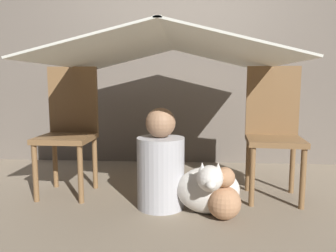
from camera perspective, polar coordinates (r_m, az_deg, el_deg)
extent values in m
plane|color=gray|center=(2.27, -0.13, -12.83)|extent=(8.80, 8.80, 0.00)
cube|color=#6B6056|center=(3.26, 1.22, 15.70)|extent=(7.00, 0.05, 2.50)
cylinder|color=brown|center=(2.36, -22.11, -7.64)|extent=(0.04, 0.04, 0.39)
cylinder|color=brown|center=(2.24, -15.00, -8.15)|extent=(0.04, 0.04, 0.39)
cylinder|color=brown|center=(2.63, -19.06, -5.96)|extent=(0.04, 0.04, 0.39)
cylinder|color=brown|center=(2.52, -12.61, -6.30)|extent=(0.04, 0.04, 0.39)
cube|color=brown|center=(2.39, -17.40, -2.06)|extent=(0.37, 0.37, 0.04)
cube|color=brown|center=(2.52, -16.19, 4.40)|extent=(0.37, 0.04, 0.48)
cylinder|color=brown|center=(2.18, 14.43, -8.57)|extent=(0.04, 0.04, 0.39)
cylinder|color=brown|center=(2.23, 22.42, -8.54)|extent=(0.04, 0.04, 0.39)
cylinder|color=brown|center=(2.48, 13.79, -6.59)|extent=(0.04, 0.04, 0.39)
cylinder|color=brown|center=(2.53, 20.83, -6.62)|extent=(0.04, 0.04, 0.39)
cube|color=brown|center=(2.31, 18.08, -2.45)|extent=(0.40, 0.40, 0.04)
cube|color=brown|center=(2.44, 17.74, 4.25)|extent=(0.37, 0.06, 0.48)
cube|color=silver|center=(2.26, -9.31, 12.59)|extent=(0.72, 1.45, 0.19)
cube|color=silver|center=(2.22, 9.51, 12.69)|extent=(0.72, 1.45, 0.19)
cube|color=silver|center=(2.22, 0.00, 15.04)|extent=(0.04, 1.45, 0.01)
cylinder|color=#B2B2B7|center=(2.10, -1.28, -8.10)|extent=(0.30, 0.30, 0.45)
sphere|color=#9E7556|center=(2.03, -1.31, 0.57)|extent=(0.19, 0.19, 0.19)
ellipsoid|color=silver|center=(2.04, 7.00, -11.01)|extent=(0.38, 0.21, 0.29)
sphere|color=silver|center=(1.87, 7.31, -9.04)|extent=(0.15, 0.15, 0.15)
ellipsoid|color=silver|center=(1.81, 7.43, -10.09)|extent=(0.06, 0.07, 0.05)
cone|color=silver|center=(1.85, 5.95, -7.28)|extent=(0.05, 0.05, 0.07)
cone|color=silver|center=(1.86, 8.72, -7.28)|extent=(0.05, 0.05, 0.07)
sphere|color=tan|center=(1.98, 9.75, -13.02)|extent=(0.20, 0.20, 0.20)
sphere|color=tan|center=(1.93, 9.86, -8.78)|extent=(0.12, 0.12, 0.12)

